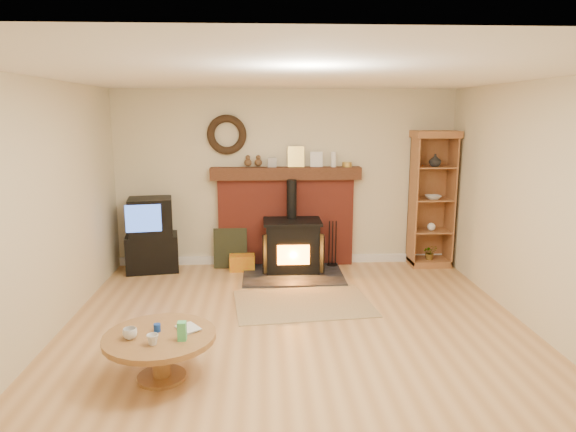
{
  "coord_description": "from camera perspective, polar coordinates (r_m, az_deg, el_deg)",
  "views": [
    {
      "loc": [
        -0.34,
        -4.82,
        2.27
      ],
      "look_at": [
        -0.05,
        1.0,
        1.09
      ],
      "focal_mm": 32.0,
      "sensor_mm": 36.0,
      "label": 1
    }
  ],
  "objects": [
    {
      "name": "ground",
      "position": [
        5.33,
        1.11,
        -13.7
      ],
      "size": [
        5.5,
        5.5,
        0.0
      ],
      "primitive_type": "plane",
      "color": "#B4804B",
      "rests_on": "ground"
    },
    {
      "name": "room_shell",
      "position": [
        4.95,
        0.9,
        5.07
      ],
      "size": [
        5.02,
        5.52,
        2.61
      ],
      "color": "beige",
      "rests_on": "ground"
    },
    {
      "name": "chimney_breast",
      "position": [
        7.63,
        -0.24,
        0.39
      ],
      "size": [
        2.2,
        0.22,
        1.78
      ],
      "color": "maroon",
      "rests_on": "ground"
    },
    {
      "name": "wood_stove",
      "position": [
        7.35,
        0.48,
        -3.48
      ],
      "size": [
        1.4,
        1.0,
        1.32
      ],
      "color": "black",
      "rests_on": "ground"
    },
    {
      "name": "area_rug",
      "position": [
        6.27,
        1.68,
        -9.68
      ],
      "size": [
        1.72,
        1.28,
        0.01
      ],
      "primitive_type": "cube",
      "rotation": [
        0.0,
        0.0,
        0.11
      ],
      "color": "brown",
      "rests_on": "ground"
    },
    {
      "name": "tv_unit",
      "position": [
        7.66,
        -14.92,
        -2.18
      ],
      "size": [
        0.8,
        0.62,
        1.07
      ],
      "color": "black",
      "rests_on": "ground"
    },
    {
      "name": "curio_cabinet",
      "position": [
        7.88,
        15.63,
        1.81
      ],
      "size": [
        0.64,
        0.46,
        2.01
      ],
      "color": "brown",
      "rests_on": "ground"
    },
    {
      "name": "firelog_box",
      "position": [
        7.54,
        -5.13,
        -5.19
      ],
      "size": [
        0.37,
        0.24,
        0.23
      ],
      "primitive_type": "cube",
      "rotation": [
        0.0,
        0.0,
        0.04
      ],
      "color": "yellow",
      "rests_on": "ground"
    },
    {
      "name": "leaning_painting",
      "position": [
        7.64,
        -6.42,
        -3.57
      ],
      "size": [
        0.49,
        0.13,
        0.59
      ],
      "primitive_type": "cube",
      "rotation": [
        -0.17,
        0.0,
        0.0
      ],
      "color": "black",
      "rests_on": "ground"
    },
    {
      "name": "fire_tools",
      "position": [
        7.69,
        4.93,
        -4.69
      ],
      "size": [
        0.16,
        0.16,
        0.7
      ],
      "color": "black",
      "rests_on": "ground"
    },
    {
      "name": "coffee_table",
      "position": [
        4.65,
        -14.06,
        -13.52
      ],
      "size": [
        0.96,
        0.96,
        0.57
      ],
      "color": "brown",
      "rests_on": "ground"
    }
  ]
}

